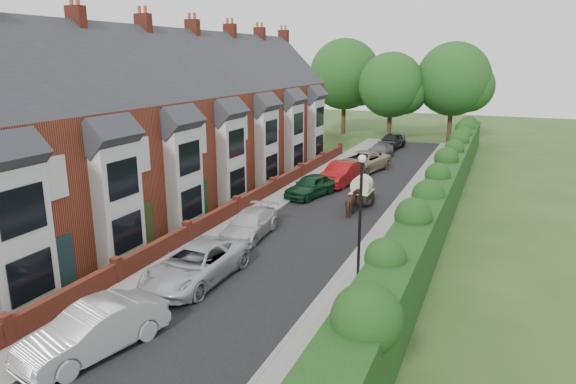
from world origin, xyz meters
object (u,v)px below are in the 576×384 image
at_px(car_silver_a, 94,330).
at_px(car_beige, 362,162).
at_px(car_silver_b, 196,264).
at_px(car_green, 311,186).
at_px(car_black, 391,141).
at_px(horse, 353,203).
at_px(horse_cart, 362,189).
at_px(car_white, 250,224).
at_px(car_red, 341,174).
at_px(car_grey, 380,151).
at_px(lamppost, 361,202).

distance_m(car_silver_a, car_beige, 28.01).
height_order(car_silver_b, car_green, car_silver_b).
bearing_deg(car_black, car_silver_b, -84.18).
bearing_deg(horse, car_black, -88.79).
bearing_deg(car_silver_a, car_black, 102.98).
bearing_deg(horse_cart, car_white, -117.77).
distance_m(car_silver_b, car_black, 33.61).
xyz_separation_m(car_black, horse, (2.50, -22.59, -0.05)).
distance_m(car_red, car_black, 15.85).
bearing_deg(car_green, horse_cart, -2.03).
distance_m(car_white, car_grey, 22.72).
bearing_deg(horse_cart, car_red, 119.42).
xyz_separation_m(car_silver_a, car_beige, (0.91, 28.00, 0.04)).
bearing_deg(car_green, car_red, 91.73).
bearing_deg(car_beige, car_silver_b, -79.02).
xyz_separation_m(car_red, horse_cart, (2.76, -4.90, 0.31)).
height_order(car_beige, horse, car_beige).
height_order(car_silver_a, car_white, car_silver_a).
bearing_deg(car_black, car_white, -85.35).
relative_size(car_silver_b, car_white, 1.19).
height_order(car_red, horse, car_red).
distance_m(car_green, car_red, 3.94).
xyz_separation_m(car_grey, horse_cart, (2.42, -15.42, 0.46)).
relative_size(car_silver_b, horse, 3.10).
distance_m(lamppost, car_beige, 20.59).
relative_size(car_green, car_red, 0.87).
bearing_deg(car_black, car_beige, -82.59).
height_order(car_green, car_red, car_red).
height_order(car_white, car_grey, car_white).
height_order(car_silver_b, horse, car_silver_b).
bearing_deg(car_green, horse, -24.44).
height_order(car_silver_b, car_grey, car_silver_b).
distance_m(car_white, car_beige, 16.85).
height_order(car_silver_b, car_red, car_red).
height_order(car_white, car_black, car_black).
distance_m(car_green, horse_cart, 3.79).
bearing_deg(car_silver_b, car_black, 89.38).
distance_m(car_white, horse_cart, 8.21).
relative_size(car_silver_a, car_white, 1.04).
height_order(car_white, car_red, car_red).
bearing_deg(car_green, car_silver_b, -74.86).
bearing_deg(car_beige, lamppost, -62.33).
xyz_separation_m(car_silver_a, car_red, (0.64, 23.35, 0.04)).
bearing_deg(car_grey, car_green, -91.45).
height_order(car_silver_a, car_silver_b, car_silver_a).
distance_m(lamppost, car_grey, 26.29).
bearing_deg(car_black, car_green, -85.89).
relative_size(car_beige, car_grey, 1.29).
xyz_separation_m(car_green, car_black, (1.11, 19.70, 0.05)).
bearing_deg(car_beige, horse, -64.37).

